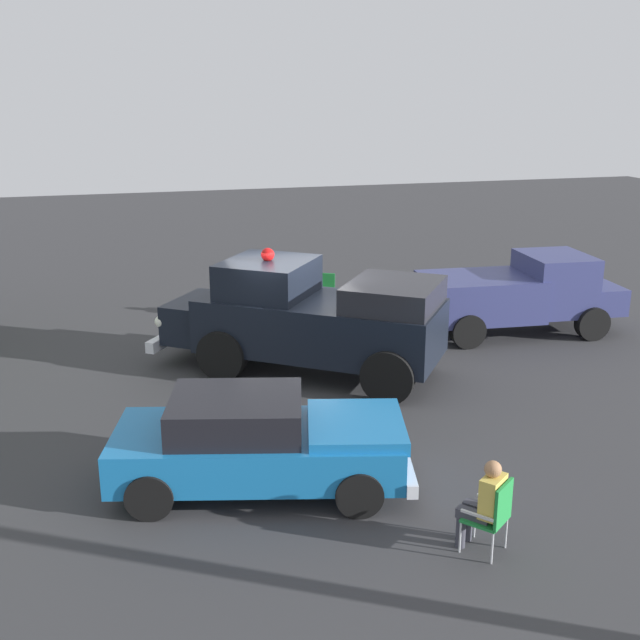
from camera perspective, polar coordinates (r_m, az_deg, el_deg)
name	(u,v)px	position (r m, az deg, el deg)	size (l,w,h in m)	color
ground_plane	(293,368)	(16.79, -1.94, -3.49)	(60.00, 60.00, 0.00)	#333335
vintage_fire_truck	(309,318)	(16.16, -0.78, 0.18)	(5.25, 6.09, 2.59)	black
classic_hot_rod	(260,442)	(11.73, -4.37, -8.81)	(2.84, 4.68, 1.46)	black
parked_pickup	(519,293)	(19.50, 14.26, 1.91)	(2.32, 4.92, 1.90)	black
lawn_chair_near_truck	(494,512)	(10.48, 12.50, -13.46)	(0.69, 0.69, 1.02)	#B7BABF
lawn_chair_by_car	(325,290)	(20.76, 0.38, 2.19)	(0.66, 0.66, 1.02)	#B7BABF
spectator_seated	(485,502)	(10.47, 11.86, -12.77)	(0.65, 0.63, 1.29)	#383842
spectator_standing	(303,286)	(19.71, -1.24, 2.52)	(0.63, 0.40, 1.68)	#2D334C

